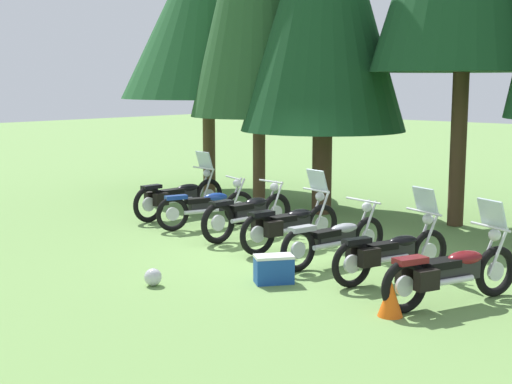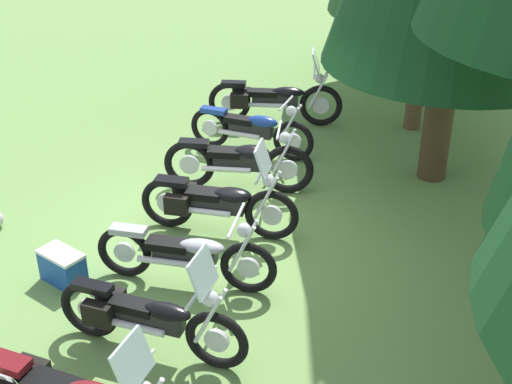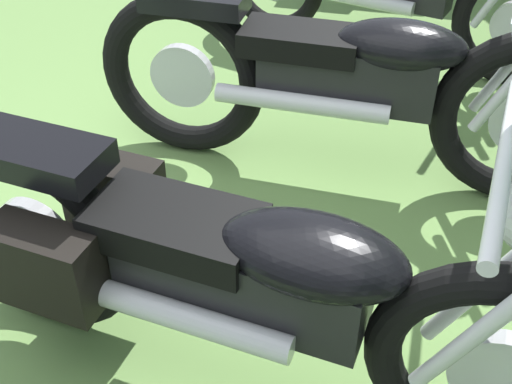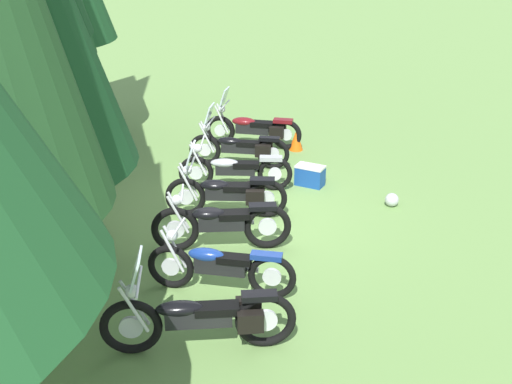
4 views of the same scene
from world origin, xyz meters
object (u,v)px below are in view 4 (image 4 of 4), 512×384
object	(u,v)px
motorcycle_4	(235,169)
motorcycle_5	(240,147)
motorcycle_2	(221,223)
picnic_cooler	(310,175)
traffic_cone	(296,140)
motorcycle_3	(227,192)
motorcycle_0	(201,317)
motorcycle_1	(219,266)
dropped_helmet	(392,200)
motorcycle_6	(254,128)

from	to	relation	value
motorcycle_4	motorcycle_5	size ratio (longest dim) A/B	1.06
motorcycle_2	picnic_cooler	bearing A→B (deg)	-125.61
motorcycle_4	traffic_cone	distance (m)	2.67
motorcycle_2	motorcycle_3	distance (m)	1.22
motorcycle_4	motorcycle_0	bearing A→B (deg)	89.01
motorcycle_3	traffic_cone	size ratio (longest dim) A/B	4.49
motorcycle_0	motorcycle_3	xyz separation A→B (m)	(3.71, -0.78, -0.01)
motorcycle_1	picnic_cooler	distance (m)	4.25
motorcycle_1	traffic_cone	xyz separation A→B (m)	(5.68, -2.41, -0.20)
motorcycle_3	picnic_cooler	xyz separation A→B (m)	(1.15, -1.80, -0.26)
motorcycle_2	motorcycle_5	size ratio (longest dim) A/B	1.07
motorcycle_0	motorcycle_5	size ratio (longest dim) A/B	1.15
motorcycle_0	motorcycle_4	world-z (taller)	motorcycle_0
motorcycle_0	motorcycle_4	xyz separation A→B (m)	(4.89, -1.07, -0.05)
motorcycle_5	dropped_helmet	world-z (taller)	motorcycle_5
motorcycle_0	motorcycle_6	distance (m)	7.51
motorcycle_5	motorcycle_6	xyz separation A→B (m)	(1.20, -0.49, 0.01)
motorcycle_6	picnic_cooler	xyz separation A→B (m)	(-2.42, -0.74, -0.25)
motorcycle_1	traffic_cone	bearing A→B (deg)	-92.77
motorcycle_4	motorcycle_3	bearing A→B (deg)	87.69
motorcycle_6	traffic_cone	xyz separation A→B (m)	(-0.35, -0.93, -0.22)
motorcycle_4	motorcycle_2	bearing A→B (deg)	88.47
motorcycle_5	motorcycle_1	bearing A→B (deg)	97.03
motorcycle_5	motorcycle_6	size ratio (longest dim) A/B	0.97
motorcycle_0	motorcycle_2	bearing A→B (deg)	-97.36
traffic_cone	motorcycle_5	bearing A→B (deg)	121.08
motorcycle_0	motorcycle_2	distance (m)	2.57
motorcycle_6	picnic_cooler	world-z (taller)	motorcycle_6
motorcycle_2	motorcycle_6	distance (m)	4.94
motorcycle_1	motorcycle_4	bearing A→B (deg)	-80.78
dropped_helmet	picnic_cooler	bearing A→B (deg)	46.14
motorcycle_6	dropped_helmet	size ratio (longest dim) A/B	8.51
motorcycle_0	picnic_cooler	distance (m)	5.51
motorcycle_6	motorcycle_0	bearing A→B (deg)	97.07
motorcycle_4	motorcycle_6	xyz separation A→B (m)	(2.39, -0.77, 0.04)
motorcycle_4	dropped_helmet	xyz separation A→B (m)	(-1.25, -2.78, -0.30)
picnic_cooler	motorcycle_0	bearing A→B (deg)	152.02
motorcycle_4	motorcycle_5	world-z (taller)	motorcycle_5
motorcycle_1	motorcycle_3	distance (m)	2.50
dropped_helmet	traffic_cone	bearing A→B (deg)	18.21
motorcycle_5	traffic_cone	world-z (taller)	motorcycle_5
motorcycle_1	motorcycle_5	bearing A→B (deg)	-81.34
motorcycle_1	traffic_cone	world-z (taller)	motorcycle_1
motorcycle_0	traffic_cone	world-z (taller)	motorcycle_0
motorcycle_1	motorcycle_2	size ratio (longest dim) A/B	0.92
motorcycle_0	picnic_cooler	world-z (taller)	motorcycle_0
motorcycle_4	picnic_cooler	world-z (taller)	motorcycle_4
motorcycle_6	picnic_cooler	distance (m)	2.54
motorcycle_3	picnic_cooler	bearing A→B (deg)	-135.64
motorcycle_2	motorcycle_4	size ratio (longest dim) A/B	1.02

